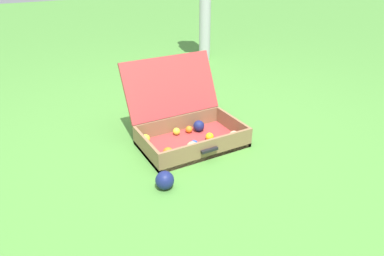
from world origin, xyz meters
TOP-DOWN VIEW (x-y plane):
  - ground_plane at (0.00, 0.00)m, footprint 16.00×16.00m
  - open_suitcase at (0.03, 0.09)m, footprint 0.64×0.61m
  - stray_ball_on_grass at (-0.32, -0.32)m, footprint 0.10×0.10m

SIDE VIEW (x-z plane):
  - ground_plane at x=0.00m, z-range 0.00..0.00m
  - stray_ball_on_grass at x=-0.32m, z-range 0.00..0.10m
  - open_suitcase at x=0.03m, z-range -0.13..0.36m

